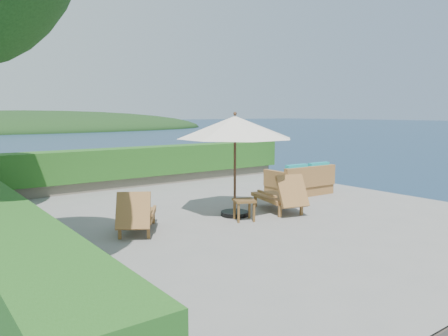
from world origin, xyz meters
TOP-DOWN VIEW (x-y plane):
  - ground at (0.00, 0.00)m, footprint 12.00×12.00m
  - foundation at (0.00, 0.00)m, footprint 12.00×12.00m
  - ocean at (0.00, 0.00)m, footprint 600.00×600.00m
  - offshore_island at (25.00, 140.00)m, footprint 126.00×57.60m
  - planter_wall_far at (0.00, 5.60)m, footprint 12.00×0.60m
  - hedge_far at (0.00, 5.60)m, footprint 12.40×0.90m
  - patio_umbrella at (0.04, 0.00)m, footprint 3.78×3.78m
  - lounge_left at (-2.59, 0.03)m, footprint 1.46×1.77m
  - lounge_right at (1.25, -0.38)m, footprint 1.14×1.91m
  - side_table at (-0.09, -0.52)m, footprint 0.63×0.63m
  - wicker_loveseat at (3.43, 1.00)m, footprint 2.11×1.13m

SIDE VIEW (x-z plane):
  - offshore_island at x=25.00m, z-range -9.30..3.30m
  - ocean at x=0.00m, z-range -3.00..-3.00m
  - foundation at x=0.00m, z-range -3.05..-0.05m
  - ground at x=0.00m, z-range 0.00..0.00m
  - planter_wall_far at x=0.00m, z-range 0.00..0.36m
  - wicker_loveseat at x=3.43m, z-range -0.11..0.90m
  - lounge_left at x=-2.59m, z-range -0.08..0.88m
  - side_table at x=-0.09m, z-range 0.17..0.68m
  - lounge_right at x=1.25m, z-range -0.08..0.95m
  - hedge_far at x=0.00m, z-range 0.35..1.35m
  - patio_umbrella at x=0.04m, z-range 0.89..3.46m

